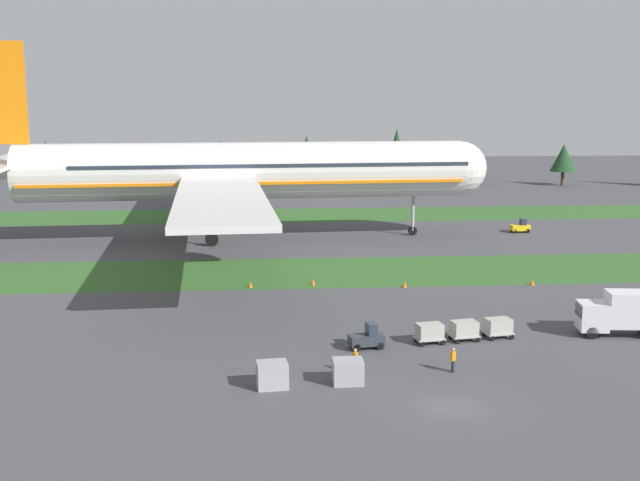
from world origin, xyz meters
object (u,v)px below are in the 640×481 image
object	(u,v)px
cargo_dolly_third	(498,326)
ground_crew_loader	(453,359)
baggage_tug	(367,338)
taxiway_marker_3	(313,282)
airliner	(229,171)
ground_crew_marshaller	(355,360)
uld_container_0	(272,375)
taxiway_marker_1	(532,282)
catering_truck	(624,312)
cargo_dolly_second	(464,329)
uld_container_1	(348,372)
cargo_dolly_lead	(430,332)
taxiway_marker_2	(405,284)
pushback_tractor	(521,227)
taxiway_marker_0	(250,285)

from	to	relation	value
cargo_dolly_third	ground_crew_loader	xyz separation A→B (m)	(-5.46, -7.61, 0.03)
baggage_tug	taxiway_marker_3	xyz separation A→B (m)	(-2.66, 20.86, -0.47)
airliner	baggage_tug	xyz separation A→B (m)	(11.75, -47.71, -8.29)
ground_crew_marshaller	uld_container_0	size ratio (longest dim) A/B	0.87
taxiway_marker_3	taxiway_marker_1	bearing A→B (deg)	-4.43
catering_truck	taxiway_marker_3	distance (m)	30.23
cargo_dolly_second	uld_container_1	world-z (taller)	uld_container_1
baggage_tug	cargo_dolly_lead	xyz separation A→B (m)	(4.94, 0.90, 0.10)
airliner	cargo_dolly_third	bearing A→B (deg)	22.75
taxiway_marker_2	ground_crew_marshaller	bearing A→B (deg)	-107.86
pushback_tractor	catering_truck	bearing A→B (deg)	167.80
taxiway_marker_1	taxiway_marker_3	world-z (taller)	taxiway_marker_3
cargo_dolly_third	ground_crew_marshaller	distance (m)	14.23
taxiway_marker_3	cargo_dolly_third	bearing A→B (deg)	-54.87
cargo_dolly_second	taxiway_marker_0	world-z (taller)	cargo_dolly_second
cargo_dolly_lead	uld_container_0	xyz separation A→B (m)	(-12.25, -8.59, -0.06)
cargo_dolly_lead	pushback_tractor	distance (m)	54.37
taxiway_marker_3	uld_container_0	bearing A→B (deg)	-99.23
catering_truck	ground_crew_marshaller	distance (m)	23.37
pushback_tractor	uld_container_0	bearing A→B (deg)	145.06
ground_crew_loader	catering_truck	bearing A→B (deg)	142.37
baggage_tug	ground_crew_loader	world-z (taller)	baggage_tug
baggage_tug	taxiway_marker_1	world-z (taller)	baggage_tug
taxiway_marker_1	taxiway_marker_2	bearing A→B (deg)	179.57
taxiway_marker_2	cargo_dolly_second	bearing A→B (deg)	-85.40
airliner	taxiway_marker_0	distance (m)	28.85
uld_container_0	taxiway_marker_0	bearing A→B (deg)	93.32
cargo_dolly_third	uld_container_1	size ratio (longest dim) A/B	1.22
airliner	taxiway_marker_2	world-z (taller)	airliner
uld_container_1	taxiway_marker_0	size ratio (longest dim) A/B	3.64
baggage_tug	cargo_dolly_second	size ratio (longest dim) A/B	1.15
cargo_dolly_lead	cargo_dolly_third	size ratio (longest dim) A/B	1.00
cargo_dolly_lead	catering_truck	bearing A→B (deg)	-97.29
taxiway_marker_1	taxiway_marker_0	bearing A→B (deg)	177.52
cargo_dolly_second	taxiway_marker_3	world-z (taller)	cargo_dolly_second
ground_crew_marshaller	taxiway_marker_0	world-z (taller)	ground_crew_marshaller
cargo_dolly_second	ground_crew_loader	world-z (taller)	ground_crew_loader
cargo_dolly_lead	uld_container_0	world-z (taller)	uld_container_0
cargo_dolly_second	taxiway_marker_0	size ratio (longest dim) A/B	4.43
ground_crew_loader	taxiway_marker_2	distance (m)	24.96
catering_truck	uld_container_1	world-z (taller)	catering_truck
cargo_dolly_third	taxiway_marker_1	xyz separation A→B (m)	(8.68, 17.22, -0.57)
cargo_dolly_lead	taxiway_marker_3	distance (m)	21.37
catering_truck	taxiway_marker_3	xyz separation A→B (m)	(-23.35, 19.13, -1.60)
catering_truck	taxiway_marker_2	size ratio (longest dim) A/B	12.09
pushback_tractor	taxiway_marker_2	distance (m)	37.75
taxiway_marker_2	airliner	bearing A→B (deg)	122.48
airliner	ground_crew_marshaller	world-z (taller)	airliner
ground_crew_marshaller	taxiway_marker_1	bearing A→B (deg)	-45.58
uld_container_0	uld_container_1	xyz separation A→B (m)	(5.02, 0.36, -0.04)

